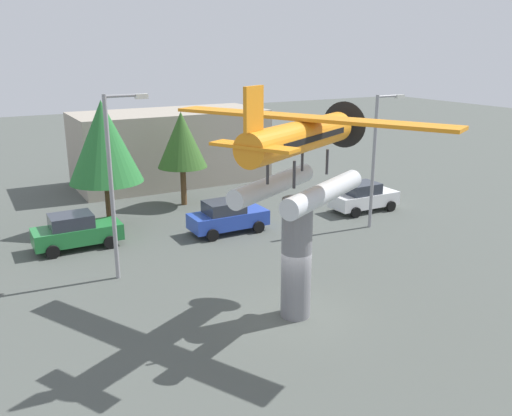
% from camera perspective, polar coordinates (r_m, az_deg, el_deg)
% --- Properties ---
extents(ground_plane, '(140.00, 140.00, 0.00)m').
position_cam_1_polar(ground_plane, '(20.52, 4.15, -11.18)').
color(ground_plane, '#4C514C').
extents(display_pedestal, '(1.10, 1.10, 4.49)m').
position_cam_1_polar(display_pedestal, '(19.58, 4.28, -5.35)').
color(display_pedestal, slate).
rests_on(display_pedestal, ground).
extents(floatplane_monument, '(7.10, 9.70, 4.00)m').
position_cam_1_polar(floatplane_monument, '(18.59, 4.74, 6.05)').
color(floatplane_monument, silver).
rests_on(floatplane_monument, display_pedestal).
extents(car_mid_green, '(4.20, 2.02, 1.76)m').
position_cam_1_polar(car_mid_green, '(28.02, -18.45, -2.31)').
color(car_mid_green, '#237A38').
rests_on(car_mid_green, ground).
extents(car_far_blue, '(4.20, 2.02, 1.76)m').
position_cam_1_polar(car_far_blue, '(28.88, -3.05, -0.90)').
color(car_far_blue, '#2847B7').
rests_on(car_far_blue, ground).
extents(car_distant_white, '(4.20, 2.02, 1.76)m').
position_cam_1_polar(car_distant_white, '(33.28, 11.26, 1.17)').
color(car_distant_white, white).
rests_on(car_distant_white, ground).
extents(streetlight_primary, '(1.84, 0.28, 7.80)m').
position_cam_1_polar(streetlight_primary, '(22.91, -14.63, 3.40)').
color(streetlight_primary, gray).
rests_on(streetlight_primary, ground).
extents(streetlight_secondary, '(1.84, 0.28, 7.19)m').
position_cam_1_polar(streetlight_secondary, '(29.71, 12.67, 5.86)').
color(streetlight_secondary, gray).
rests_on(streetlight_secondary, ground).
extents(storefront_building, '(13.56, 6.03, 5.17)m').
position_cam_1_polar(storefront_building, '(40.12, -8.96, 6.39)').
color(storefront_building, '#9E9384').
rests_on(storefront_building, ground).
extents(tree_east, '(3.93, 3.93, 6.94)m').
position_cam_1_polar(tree_east, '(29.87, -15.75, 6.72)').
color(tree_east, brown).
rests_on(tree_east, ground).
extents(tree_center_back, '(3.06, 3.06, 5.83)m').
position_cam_1_polar(tree_center_back, '(33.62, -7.84, 7.11)').
color(tree_center_back, brown).
rests_on(tree_center_back, ground).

